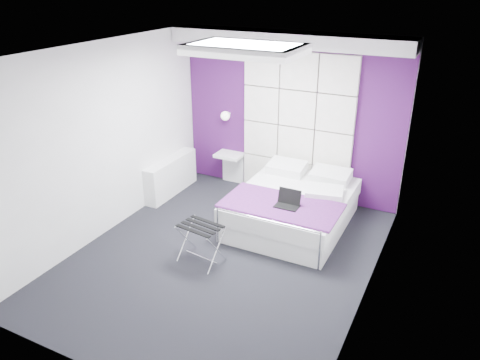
% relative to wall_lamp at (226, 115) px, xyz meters
% --- Properties ---
extents(floor, '(4.40, 4.40, 0.00)m').
position_rel_wall_lamp_xyz_m(floor, '(1.05, -2.06, -1.22)').
color(floor, black).
rests_on(floor, ground).
extents(ceiling, '(4.40, 4.40, 0.00)m').
position_rel_wall_lamp_xyz_m(ceiling, '(1.05, -2.06, 1.38)').
color(ceiling, white).
rests_on(ceiling, wall_back).
extents(wall_back, '(3.60, 0.00, 3.60)m').
position_rel_wall_lamp_xyz_m(wall_back, '(1.05, 0.14, 0.08)').
color(wall_back, silver).
rests_on(wall_back, floor).
extents(wall_left, '(0.00, 4.40, 4.40)m').
position_rel_wall_lamp_xyz_m(wall_left, '(-0.75, -2.06, 0.08)').
color(wall_left, silver).
rests_on(wall_left, floor).
extents(wall_right, '(0.00, 4.40, 4.40)m').
position_rel_wall_lamp_xyz_m(wall_right, '(2.85, -2.06, 0.08)').
color(wall_right, silver).
rests_on(wall_right, floor).
extents(accent_wall, '(3.58, 0.02, 2.58)m').
position_rel_wall_lamp_xyz_m(accent_wall, '(1.05, 0.13, 0.08)').
color(accent_wall, '#40114A').
rests_on(accent_wall, wall_back).
extents(soffit, '(3.58, 0.50, 0.20)m').
position_rel_wall_lamp_xyz_m(soffit, '(1.05, -0.11, 1.28)').
color(soffit, white).
rests_on(soffit, wall_back).
extents(headboard, '(1.80, 0.08, 2.30)m').
position_rel_wall_lamp_xyz_m(headboard, '(1.20, 0.08, -0.05)').
color(headboard, silver).
rests_on(headboard, wall_back).
extents(skylight, '(1.36, 0.86, 0.12)m').
position_rel_wall_lamp_xyz_m(skylight, '(1.05, -1.46, 1.33)').
color(skylight, white).
rests_on(skylight, ceiling).
extents(wall_lamp, '(0.15, 0.15, 0.15)m').
position_rel_wall_lamp_xyz_m(wall_lamp, '(0.00, 0.00, 0.00)').
color(wall_lamp, white).
rests_on(wall_lamp, wall_back).
extents(radiator, '(0.22, 1.20, 0.60)m').
position_rel_wall_lamp_xyz_m(radiator, '(-0.64, -0.76, -0.92)').
color(radiator, white).
rests_on(radiator, floor).
extents(bed, '(1.57, 1.89, 0.67)m').
position_rel_wall_lamp_xyz_m(bed, '(1.53, -0.87, -0.94)').
color(bed, white).
rests_on(bed, floor).
extents(nightstand, '(0.45, 0.35, 0.05)m').
position_rel_wall_lamp_xyz_m(nightstand, '(0.07, -0.04, -0.67)').
color(nightstand, white).
rests_on(nightstand, wall_back).
extents(luggage_rack, '(0.52, 0.38, 0.51)m').
position_rel_wall_lamp_xyz_m(luggage_rack, '(0.84, -2.27, -0.96)').
color(luggage_rack, silver).
rests_on(luggage_rack, floor).
extents(laptop, '(0.31, 0.22, 0.23)m').
position_rel_wall_lamp_xyz_m(laptop, '(1.63, -1.32, -0.63)').
color(laptop, black).
rests_on(laptop, bed).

